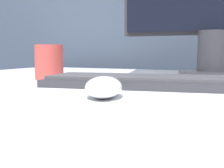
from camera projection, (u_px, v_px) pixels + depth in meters
name	position (u px, v px, depth m)	size (l,w,h in m)	color
partition_panel	(206.00, 72.00, 1.34)	(5.00, 0.03, 1.49)	#333D4C
computer_mouse_near	(104.00, 87.00, 0.51)	(0.10, 0.13, 0.04)	white
keyboard	(139.00, 81.00, 0.67)	(0.43, 0.21, 0.02)	#28282D
mug	(49.00, 62.00, 0.84)	(0.08, 0.08, 0.09)	#A33833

